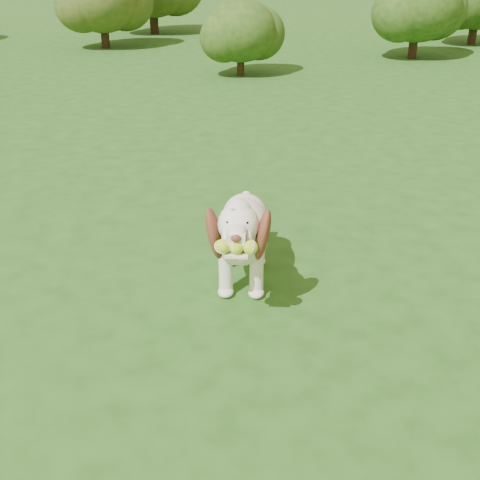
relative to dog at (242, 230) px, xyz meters
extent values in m
plane|color=#204A15|center=(0.17, 0.15, -0.39)|extent=(80.00, 80.00, 0.00)
ellipsoid|color=white|center=(0.02, 0.10, -0.03)|extent=(0.43, 0.66, 0.32)
ellipsoid|color=white|center=(-0.03, -0.13, 0.00)|extent=(0.37, 0.37, 0.31)
ellipsoid|color=white|center=(0.06, 0.31, -0.04)|extent=(0.34, 0.34, 0.29)
cylinder|color=white|center=(-0.05, -0.25, 0.09)|extent=(0.21, 0.28, 0.25)
sphere|color=white|center=(-0.07, -0.37, 0.21)|extent=(0.26, 0.26, 0.22)
sphere|color=white|center=(-0.07, -0.35, 0.27)|extent=(0.17, 0.17, 0.14)
cube|color=white|center=(-0.10, -0.49, 0.20)|extent=(0.12, 0.15, 0.06)
ellipsoid|color=#592D28|center=(-0.11, -0.56, 0.22)|extent=(0.06, 0.04, 0.04)
cube|color=white|center=(-0.10, -0.50, 0.11)|extent=(0.15, 0.16, 0.01)
ellipsoid|color=brown|center=(-0.20, -0.33, 0.14)|extent=(0.16, 0.21, 0.34)
ellipsoid|color=brown|center=(0.06, -0.38, 0.14)|extent=(0.15, 0.23, 0.34)
cylinder|color=white|center=(0.09, 0.43, -0.01)|extent=(0.09, 0.16, 0.12)
cylinder|color=white|center=(-0.11, -0.09, -0.25)|extent=(0.10, 0.10, 0.28)
cylinder|color=white|center=(0.07, -0.13, -0.25)|extent=(0.10, 0.10, 0.28)
cylinder|color=white|center=(-0.03, 0.31, -0.25)|extent=(0.10, 0.10, 0.28)
cylinder|color=white|center=(0.15, 0.27, -0.25)|extent=(0.10, 0.10, 0.28)
sphere|color=#E1F32F|center=(-0.18, -0.52, 0.16)|extent=(0.09, 0.09, 0.08)
sphere|color=#E1F32F|center=(-0.11, -0.54, 0.16)|extent=(0.09, 0.09, 0.08)
sphere|color=#E1F32F|center=(-0.04, -0.55, 0.16)|extent=(0.09, 0.09, 0.08)
cylinder|color=#382314|center=(-0.40, 12.19, -0.06)|extent=(0.20, 0.20, 0.65)
cylinder|color=#382314|center=(0.94, 6.74, -0.19)|extent=(0.12, 0.12, 0.38)
ellipsoid|color=#1D4114|center=(0.94, 6.74, 0.32)|extent=(1.15, 1.15, 0.98)
cylinder|color=#382314|center=(-1.43, 10.04, -0.12)|extent=(0.17, 0.17, 0.54)
cylinder|color=#382314|center=(6.34, 9.45, -0.11)|extent=(0.17, 0.17, 0.55)
cylinder|color=#382314|center=(4.38, 7.95, -0.13)|extent=(0.16, 0.16, 0.52)
ellipsoid|color=#1D4114|center=(4.38, 7.95, 0.57)|extent=(1.56, 1.56, 1.32)
camera|label=1|loc=(-0.46, -3.23, 1.53)|focal=45.00mm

